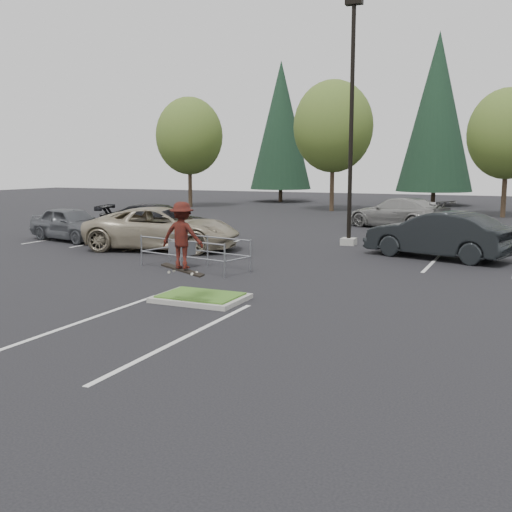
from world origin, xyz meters
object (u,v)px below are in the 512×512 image
at_px(decid_c, 507,137).
at_px(car_l_black, 159,222).
at_px(cart_corral, 185,248).
at_px(car_far_silver, 400,213).
at_px(skateboarder, 182,236).
at_px(decid_a, 189,138).
at_px(car_r_charc, 438,235).
at_px(light_pole, 351,138).
at_px(car_l_tan, 161,229).
at_px(decid_b, 333,129).
at_px(conif_a, 281,126).
at_px(conif_b, 437,112).
at_px(car_l_grey, 71,224).

xyz_separation_m(decid_c, car_l_black, (-13.99, -19.60, -4.43)).
relative_size(cart_corral, car_far_silver, 0.69).
xyz_separation_m(decid_c, skateboarder, (-5.90, -30.83, -3.48)).
xyz_separation_m(decid_a, decid_c, (24.00, -0.20, -0.33)).
height_order(car_l_black, car_r_charc, car_r_charc).
height_order(light_pole, decid_c, light_pole).
relative_size(cart_corral, car_l_tan, 0.64).
bearing_deg(car_r_charc, car_l_tan, -60.43).
xyz_separation_m(decid_b, car_r_charc, (10.51, -20.78, -5.17)).
relative_size(decid_b, conif_a, 0.74).
relative_size(decid_b, cart_corral, 2.44).
height_order(conif_a, car_l_tan, conif_a).
relative_size(conif_a, skateboarder, 7.45).
bearing_deg(skateboarder, decid_b, -85.36).
bearing_deg(light_pole, skateboarder, -91.79).
height_order(decid_c, conif_b, conif_b).
xyz_separation_m(decid_a, skateboarder, (18.10, -31.03, -3.81)).
bearing_deg(cart_corral, light_pole, 79.49).
distance_m(light_pole, skateboarder, 13.30).
relative_size(decid_a, car_l_black, 1.58).
xyz_separation_m(light_pole, car_l_black, (-8.50, -1.76, -3.74)).
bearing_deg(light_pole, car_r_charc, -29.28).
bearing_deg(decid_b, conif_b, 58.91).
bearing_deg(decid_c, decid_a, 179.52).
bearing_deg(car_l_black, conif_a, -8.77).
relative_size(light_pole, decid_a, 1.14).
bearing_deg(decid_c, car_r_charc, -94.25).
distance_m(decid_a, conif_b, 20.95).
distance_m(car_r_charc, car_far_silver, 10.67).
bearing_deg(conif_b, conif_a, -177.95).
bearing_deg(cart_corral, car_far_silver, 88.42).
xyz_separation_m(conif_b, car_far_silver, (1.15, -20.61, -7.01)).
relative_size(cart_corral, car_r_charc, 0.75).
xyz_separation_m(decid_c, conif_a, (-19.99, 10.17, 1.84)).
bearing_deg(car_l_grey, light_pole, -59.61).
bearing_deg(car_l_tan, light_pole, -67.99).
distance_m(conif_b, car_l_black, 32.08).
distance_m(decid_a, car_far_silver, 22.19).
bearing_deg(light_pole, conif_a, 117.38).
xyz_separation_m(decid_a, cart_corral, (15.09, -25.94, -4.91)).
height_order(decid_a, car_far_silver, decid_a).
relative_size(decid_a, decid_b, 0.92).
relative_size(light_pole, skateboarder, 5.80).
bearing_deg(conif_a, car_far_silver, -53.00).
bearing_deg(decid_a, car_l_black, -63.18).
xyz_separation_m(decid_b, cart_corral, (3.09, -26.44, -5.37)).
distance_m(car_l_black, car_r_charc, 12.51).
relative_size(light_pole, conif_b, 0.70).
xyz_separation_m(conif_b, car_l_tan, (-6.05, -33.04, -6.98)).
height_order(decid_c, skateboarder, decid_c).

